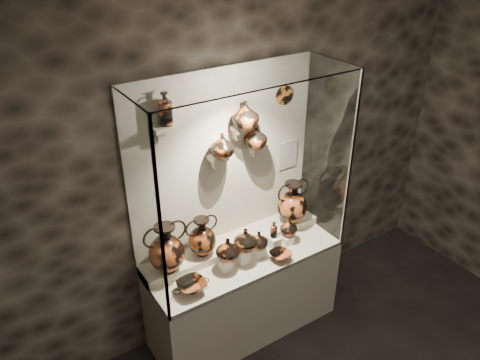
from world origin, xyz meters
name	(u,v)px	position (x,y,z in m)	size (l,w,h in m)	color
wall_back	(223,162)	(0.00, 2.50, 1.60)	(5.00, 0.02, 3.20)	black
plinth	(244,294)	(0.00, 2.18, 0.40)	(1.70, 0.60, 0.80)	#BFB599
front_tier	(244,258)	(0.00, 2.18, 0.82)	(1.68, 0.58, 0.03)	beige
rear_tier	(233,244)	(0.00, 2.35, 0.85)	(1.70, 0.25, 0.10)	beige
back_panel	(224,162)	(0.00, 2.50, 1.60)	(1.70, 0.03, 1.60)	#BFB599
glass_front	(267,194)	(0.00, 1.88, 1.60)	(1.70, 0.01, 1.60)	white
glass_left	(142,210)	(-0.85, 2.18, 1.60)	(0.01, 0.60, 1.60)	white
glass_right	(327,152)	(0.85, 2.18, 1.60)	(0.01, 0.60, 1.60)	white
glass_top	(245,77)	(0.00, 2.18, 2.40)	(1.70, 0.60, 0.01)	white
frame_post_left	(161,230)	(-0.84, 1.89, 1.60)	(0.02, 0.02, 1.60)	gray
frame_post_right	(350,165)	(0.84, 1.89, 1.60)	(0.02, 0.02, 1.60)	gray
pedestal_a	(225,264)	(-0.22, 2.13, 0.88)	(0.09, 0.09, 0.10)	silver
pedestal_b	(243,255)	(-0.05, 2.13, 0.90)	(0.09, 0.09, 0.13)	silver
pedestal_c	(259,251)	(0.12, 2.13, 0.88)	(0.09, 0.09, 0.09)	silver
pedestal_d	(274,243)	(0.28, 2.13, 0.89)	(0.09, 0.09, 0.12)	silver
pedestal_e	(287,240)	(0.42, 2.13, 0.87)	(0.09, 0.09, 0.08)	silver
bracket_ul	(162,129)	(-0.55, 2.42, 2.05)	(0.14, 0.12, 0.04)	#BFB599
bracket_ca	(218,158)	(-0.10, 2.42, 1.70)	(0.14, 0.12, 0.04)	#BFB599
bracket_cb	(239,129)	(0.10, 2.42, 1.90)	(0.10, 0.12, 0.04)	#BFB599
bracket_cc	(257,147)	(0.28, 2.42, 1.70)	(0.14, 0.12, 0.04)	#BFB599
amphora_left	(167,248)	(-0.65, 2.30, 1.11)	(0.34, 0.34, 0.42)	#B24F22
amphora_mid	(202,236)	(-0.32, 2.33, 1.07)	(0.28, 0.28, 0.35)	#99421B
amphora_right	(292,202)	(0.60, 2.31, 1.11)	(0.33, 0.33, 0.41)	#B24F22
jug_a	(228,249)	(-0.20, 2.12, 1.03)	(0.19, 0.19, 0.20)	#B24F22
jug_b	(245,240)	(-0.03, 2.11, 1.06)	(0.19, 0.19, 0.20)	#99421B
jug_c	(258,240)	(0.10, 2.11, 1.00)	(0.16, 0.16, 0.17)	#B24F22
jug_e	(289,227)	(0.44, 2.15, 0.99)	(0.15, 0.15, 0.16)	#B24F22
lekythos_small	(273,229)	(0.28, 2.15, 1.03)	(0.07, 0.07, 0.17)	#99421B
kylix_left	(192,286)	(-0.58, 2.04, 0.89)	(0.29, 0.24, 0.11)	#99421B
kylix_right	(280,255)	(0.23, 1.98, 0.87)	(0.22, 0.19, 0.09)	#B24F22
lekythos_tall	(165,107)	(-0.51, 2.42, 2.20)	(0.11, 0.11, 0.27)	#B24F22
ovoid_vase_a	(222,146)	(-0.08, 2.37, 1.82)	(0.19, 0.19, 0.20)	#99421B
ovoid_vase_b	(245,115)	(0.13, 2.36, 2.03)	(0.21, 0.21, 0.22)	#99421B
ovoid_vase_c	(255,137)	(0.23, 2.37, 1.82)	(0.19, 0.19, 0.20)	#99421B
wall_plate	(284,95)	(0.58, 2.47, 2.08)	(0.16, 0.16, 0.02)	#B46223
info_placard	(288,155)	(0.66, 2.47, 1.50)	(0.20, 0.01, 0.26)	beige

